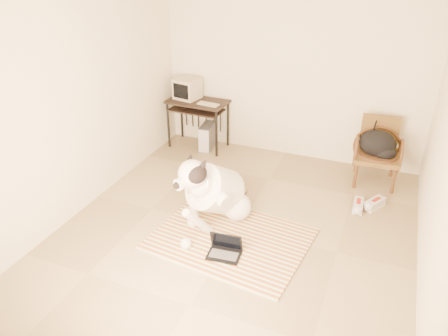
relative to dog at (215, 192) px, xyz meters
The scene contains 16 objects.
floor 0.52m from the dog, 11.57° to the right, with size 4.50×4.50×0.00m, color #93805A.
wall_back 2.40m from the dog, 81.68° to the left, with size 4.50×4.50×0.00m, color beige.
wall_front 2.52m from the dog, 82.15° to the right, with size 4.50×4.50×0.00m, color beige.
wall_left 1.93m from the dog, behind, with size 4.50×4.50×0.00m, color beige.
wall_right 2.50m from the dog, ahead, with size 4.50×4.50×0.00m, color beige.
rug 0.58m from the dog, 42.57° to the right, with size 1.85×1.50×0.02m.
dog is the anchor object (origin of this frame).
laptop 0.75m from the dog, 57.95° to the right, with size 0.38×0.29×0.25m.
computer_desk 2.19m from the dog, 120.36° to the left, with size 0.97×0.56×0.79m.
crt_monitor 2.40m from the dog, 123.74° to the left, with size 0.42×0.40×0.32m.
desk_keyboard 2.02m from the dog, 115.92° to the left, with size 0.34×0.12×0.02m, color #B3A68C.
pc_tower 2.11m from the dog, 116.38° to the left, with size 0.23×0.45×0.40m.
rattan_chair 2.46m from the dog, 46.24° to the left, with size 0.65×0.63×0.91m.
backpack 2.41m from the dog, 45.02° to the left, with size 0.51×0.41×0.36m.
sneaker_left 1.88m from the dog, 30.05° to the left, with size 0.14×0.31×0.11m.
sneaker_right 2.10m from the dog, 30.20° to the left, with size 0.27×0.34×0.11m.
Camera 1 is at (1.44, -4.02, 3.09)m, focal length 35.00 mm.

